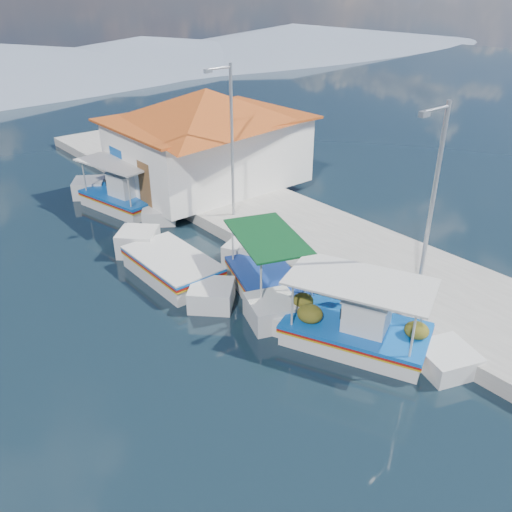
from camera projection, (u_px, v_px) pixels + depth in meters
ground at (366, 430)px, 11.98m from camera, size 160.00×160.00×0.00m
quay at (344, 253)px, 19.30m from camera, size 5.00×44.00×0.50m
bollards at (319, 268)px, 17.42m from camera, size 0.20×17.20×0.30m
main_caique at (354, 330)px, 14.69m from camera, size 3.87×6.32×2.29m
caique_green_canopy at (265, 283)px, 17.18m from camera, size 3.18×5.81×2.31m
caique_blue_hull at (171, 268)px, 18.14m from camera, size 1.99×6.64×1.18m
caique_far at (122, 198)px, 23.67m from camera, size 2.91×6.72×2.40m
harbor_building at (208, 135)px, 24.46m from camera, size 10.49×10.49×4.40m
lamp_post_near at (431, 201)px, 14.11m from camera, size 1.21×0.14×6.00m
lamp_post_far at (230, 135)px, 20.27m from camera, size 1.21×0.14×6.00m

